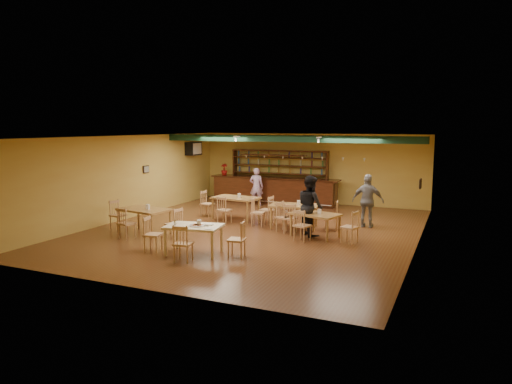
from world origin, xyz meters
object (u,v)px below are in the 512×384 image
at_px(dining_table_a, 236,208).
at_px(near_table, 194,240).
at_px(patron_bar, 256,187).
at_px(dining_table_c, 145,221).
at_px(bar_counter, 274,190).
at_px(dining_table_d, 315,225).
at_px(dining_table_b, 294,216).
at_px(patron_right_a, 310,206).

xyz_separation_m(dining_table_a, near_table, (1.03, -4.59, -0.02)).
distance_m(near_table, patron_bar, 7.75).
bearing_deg(near_table, dining_table_c, 142.12).
distance_m(bar_counter, dining_table_d, 6.27).
bearing_deg(dining_table_b, patron_right_a, -55.22).
height_order(dining_table_a, near_table, dining_table_a).
height_order(dining_table_a, dining_table_d, dining_table_a).
distance_m(bar_counter, patron_right_a, 6.08).
distance_m(dining_table_c, patron_bar, 6.29).
bearing_deg(patron_bar, bar_counter, -132.59).
distance_m(bar_counter, dining_table_a, 3.83).
distance_m(dining_table_a, dining_table_c, 3.56).
bearing_deg(dining_table_d, dining_table_b, 153.28).
xyz_separation_m(dining_table_b, dining_table_c, (-3.98, -2.68, 0.01)).
relative_size(patron_bar, patron_right_a, 0.86).
bearing_deg(patron_right_a, dining_table_b, -0.15).
bearing_deg(near_table, bar_counter, 87.56).
height_order(patron_bar, patron_right_a, patron_right_a).
xyz_separation_m(near_table, patron_right_a, (2.15, 3.28, 0.54)).
distance_m(dining_table_a, near_table, 4.70).
distance_m(dining_table_a, dining_table_d, 3.67).
distance_m(dining_table_b, patron_right_a, 1.25).
bearing_deg(dining_table_c, bar_counter, 87.52).
height_order(dining_table_c, patron_right_a, patron_right_a).
xyz_separation_m(near_table, patron_bar, (-1.54, 7.59, 0.42)).
xyz_separation_m(patron_bar, patron_right_a, (3.69, -4.31, 0.13)).
bearing_deg(patron_right_a, bar_counter, -12.96).
relative_size(dining_table_a, dining_table_b, 1.04).
relative_size(dining_table_b, dining_table_c, 0.97).
xyz_separation_m(dining_table_b, patron_bar, (-2.89, 3.51, 0.41)).
bearing_deg(dining_table_d, patron_right_a, 164.78).
relative_size(dining_table_a, near_table, 1.13).
distance_m(dining_table_c, near_table, 2.97).
distance_m(dining_table_a, patron_bar, 3.07).
bearing_deg(dining_table_b, near_table, -118.57).
bearing_deg(dining_table_d, bar_counter, 139.11).
xyz_separation_m(bar_counter, dining_table_b, (2.43, -4.33, -0.18)).
bearing_deg(dining_table_c, dining_table_d, 29.41).
xyz_separation_m(dining_table_a, patron_right_a, (3.19, -1.31, 0.52)).
bearing_deg(dining_table_a, bar_counter, 96.96).
bearing_deg(dining_table_c, dining_table_a, 73.39).
bearing_deg(bar_counter, dining_table_d, -56.87).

